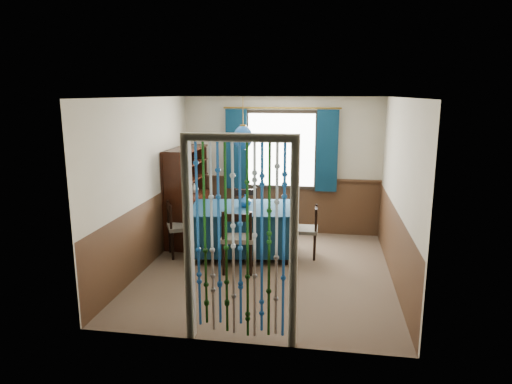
% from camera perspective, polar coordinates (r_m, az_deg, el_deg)
% --- Properties ---
extents(floor, '(4.00, 4.00, 0.00)m').
position_cam_1_polar(floor, '(6.80, 1.28, -9.83)').
color(floor, brown).
rests_on(floor, ground).
extents(ceiling, '(4.00, 4.00, 0.00)m').
position_cam_1_polar(ceiling, '(6.30, 1.39, 11.75)').
color(ceiling, silver).
rests_on(ceiling, ground).
extents(wall_back, '(3.60, 0.00, 3.60)m').
position_cam_1_polar(wall_back, '(8.39, 3.20, 3.28)').
color(wall_back, '#BFB59D').
rests_on(wall_back, ground).
extents(wall_front, '(3.60, 0.00, 3.60)m').
position_cam_1_polar(wall_front, '(4.52, -2.14, -4.55)').
color(wall_front, '#BFB59D').
rests_on(wall_front, ground).
extents(wall_left, '(0.00, 4.00, 4.00)m').
position_cam_1_polar(wall_left, '(6.91, -13.63, 1.01)').
color(wall_left, '#BFB59D').
rests_on(wall_left, ground).
extents(wall_right, '(0.00, 4.00, 4.00)m').
position_cam_1_polar(wall_right, '(6.45, 17.39, 0.00)').
color(wall_right, '#BFB59D').
rests_on(wall_right, ground).
extents(wainscot_back, '(3.60, 0.00, 3.60)m').
position_cam_1_polar(wainscot_back, '(8.52, 3.13, -1.72)').
color(wainscot_back, '#462C1A').
rests_on(wainscot_back, ground).
extents(wainscot_front, '(3.60, 0.00, 3.60)m').
position_cam_1_polar(wainscot_front, '(4.80, -2.03, -13.10)').
color(wainscot_front, '#462C1A').
rests_on(wainscot_front, ground).
extents(wainscot_left, '(0.00, 4.00, 4.00)m').
position_cam_1_polar(wainscot_left, '(7.08, -13.22, -4.96)').
color(wainscot_left, '#462C1A').
rests_on(wainscot_left, ground).
extents(wainscot_right, '(0.00, 4.00, 4.00)m').
position_cam_1_polar(wainscot_right, '(6.64, 16.85, -6.33)').
color(wainscot_right, '#462C1A').
rests_on(wainscot_right, ground).
extents(window, '(1.32, 0.12, 1.42)m').
position_cam_1_polar(window, '(8.30, 3.19, 5.28)').
color(window, black).
rests_on(window, wall_back).
extents(doorway, '(1.16, 0.12, 2.18)m').
position_cam_1_polar(doorway, '(4.64, -1.97, -6.70)').
color(doorway, silver).
rests_on(doorway, ground).
extents(dining_table, '(1.80, 1.37, 0.79)m').
position_cam_1_polar(dining_table, '(7.29, -1.56, -4.48)').
color(dining_table, '#0B263A').
rests_on(dining_table, floor).
extents(chair_near, '(0.51, 0.49, 0.95)m').
position_cam_1_polar(chair_near, '(6.62, -2.27, -5.85)').
color(chair_near, black).
rests_on(chair_near, floor).
extents(chair_far, '(0.56, 0.55, 0.93)m').
position_cam_1_polar(chair_far, '(7.96, -1.20, -2.76)').
color(chair_far, black).
rests_on(chair_far, floor).
extents(chair_left, '(0.57, 0.58, 0.88)m').
position_cam_1_polar(chair_left, '(7.38, -9.56, -4.34)').
color(chair_left, black).
rests_on(chair_left, floor).
extents(chair_right, '(0.39, 0.41, 0.82)m').
position_cam_1_polar(chair_right, '(7.27, 6.40, -4.74)').
color(chair_right, black).
rests_on(chair_right, floor).
extents(sideboard, '(0.48, 1.27, 1.64)m').
position_cam_1_polar(sideboard, '(8.07, -8.57, -2.08)').
color(sideboard, black).
rests_on(sideboard, floor).
extents(pendant_lamp, '(0.30, 0.30, 0.79)m').
position_cam_1_polar(pendant_lamp, '(7.01, -1.62, 6.82)').
color(pendant_lamp, olive).
rests_on(pendant_lamp, ceiling).
extents(vase_table, '(0.23, 0.23, 0.18)m').
position_cam_1_polar(vase_table, '(7.21, -1.34, -1.15)').
color(vase_table, navy).
rests_on(vase_table, dining_table).
extents(bowl_shelf, '(0.25, 0.25, 0.05)m').
position_cam_1_polar(bowl_shelf, '(7.66, -8.94, 1.52)').
color(bowl_shelf, beige).
rests_on(bowl_shelf, sideboard).
extents(vase_sideboard, '(0.23, 0.23, 0.19)m').
position_cam_1_polar(vase_sideboard, '(8.19, -7.77, 0.59)').
color(vase_sideboard, beige).
rests_on(vase_sideboard, sideboard).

